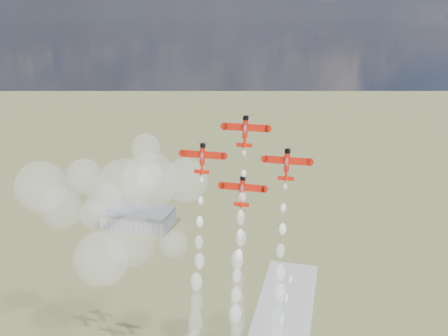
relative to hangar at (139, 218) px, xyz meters
name	(u,v)px	position (x,y,z in m)	size (l,w,h in m)	color
hangar	(139,218)	(0.00, 0.00, 0.00)	(50.00, 28.00, 13.00)	gray
plane_lead	(245,131)	(114.71, -170.20, 112.83)	(13.15, 4.48, 9.30)	red
plane_left	(202,158)	(102.00, -171.90, 104.09)	(13.15, 4.48, 9.30)	red
plane_right	(287,164)	(127.42, -171.90, 104.09)	(13.15, 4.48, 9.30)	red
plane_slot	(242,190)	(114.71, -173.61, 95.36)	(13.15, 4.48, 9.30)	red
smoke_trail_lead	(238,287)	(114.90, -179.42, 65.86)	(5.42, 13.58, 53.59)	white
smoke_trail_left	(196,310)	(101.76, -180.95, 56.77)	(5.47, 12.89, 54.54)	white
smoke_trail_right	(278,321)	(127.72, -180.94, 57.23)	(5.17, 12.50, 53.82)	white
drifted_smoke_cloud	(113,208)	(61.95, -155.03, 77.05)	(71.37, 42.25, 56.48)	white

